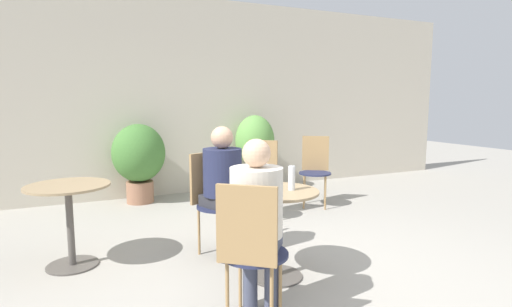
# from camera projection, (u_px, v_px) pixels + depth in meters

# --- Properties ---
(ground_plane) EXTENTS (20.00, 20.00, 0.00)m
(ground_plane) POSITION_uv_depth(u_px,v_px,m) (310.00, 279.00, 3.25)
(ground_plane) COLOR #9E998E
(storefront_wall) EXTENTS (10.00, 0.06, 3.00)m
(storefront_wall) POSITION_uv_depth(u_px,v_px,m) (192.00, 97.00, 6.20)
(storefront_wall) COLOR beige
(storefront_wall) RESTS_ON ground_plane
(cafe_table_near) EXTENTS (0.68, 0.68, 0.73)m
(cafe_table_near) POSITION_uv_depth(u_px,v_px,m) (276.00, 215.00, 3.23)
(cafe_table_near) COLOR #514C47
(cafe_table_near) RESTS_ON ground_plane
(cafe_table_far) EXTENTS (0.70, 0.70, 0.73)m
(cafe_table_far) POSITION_uv_depth(u_px,v_px,m) (69.00, 208.00, 3.44)
(cafe_table_far) COLOR #514C47
(cafe_table_far) RESTS_ON ground_plane
(bistro_chair_0) EXTENTS (0.47, 0.48, 0.96)m
(bistro_chair_0) POSITION_uv_depth(u_px,v_px,m) (213.00, 193.00, 3.77)
(bistro_chair_0) COLOR #232847
(bistro_chair_0) RESTS_ON ground_plane
(bistro_chair_1) EXTENTS (0.49, 0.50, 0.96)m
(bistro_chair_1) POSITION_uv_depth(u_px,v_px,m) (251.00, 244.00, 2.45)
(bistro_chair_1) COLOR #232847
(bistro_chair_1) RESTS_ON ground_plane
(bistro_chair_2) EXTENTS (0.49, 0.50, 0.96)m
(bistro_chair_2) POSITION_uv_depth(u_px,v_px,m) (315.00, 164.00, 5.51)
(bistro_chair_2) COLOR #232847
(bistro_chair_2) RESTS_ON ground_plane
(bistro_chair_3) EXTENTS (0.50, 0.50, 0.96)m
(bistro_chair_3) POSITION_uv_depth(u_px,v_px,m) (261.00, 172.00, 4.93)
(bistro_chair_3) COLOR #232847
(bistro_chair_3) RESTS_ON ground_plane
(seated_person_0) EXTENTS (0.41, 0.43, 1.21)m
(seated_person_0) POSITION_uv_depth(u_px,v_px,m) (224.00, 180.00, 3.64)
(seated_person_0) COLOR #2D2D33
(seated_person_0) RESTS_ON ground_plane
(seated_person_1) EXTENTS (0.43, 0.43, 1.20)m
(seated_person_1) POSITION_uv_depth(u_px,v_px,m) (257.00, 213.00, 2.58)
(seated_person_1) COLOR #42475B
(seated_person_1) RESTS_ON ground_plane
(beer_glass_0) EXTENTS (0.06, 0.06, 0.20)m
(beer_glass_0) POSITION_uv_depth(u_px,v_px,m) (292.00, 178.00, 3.19)
(beer_glass_0) COLOR silver
(beer_glass_0) RESTS_ON cafe_table_near
(beer_glass_1) EXTENTS (0.06, 0.06, 0.14)m
(beer_glass_1) POSITION_uv_depth(u_px,v_px,m) (262.00, 182.00, 3.17)
(beer_glass_1) COLOR #B28433
(beer_glass_1) RESTS_ON cafe_table_near
(potted_plant_0) EXTENTS (0.74, 0.74, 1.12)m
(potted_plant_0) POSITION_uv_depth(u_px,v_px,m) (139.00, 156.00, 5.63)
(potted_plant_0) COLOR #93664C
(potted_plant_0) RESTS_ON ground_plane
(potted_plant_1) EXTENTS (0.62, 0.62, 1.22)m
(potted_plant_1) POSITION_uv_depth(u_px,v_px,m) (255.00, 150.00, 6.36)
(potted_plant_1) COLOR slate
(potted_plant_1) RESTS_ON ground_plane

